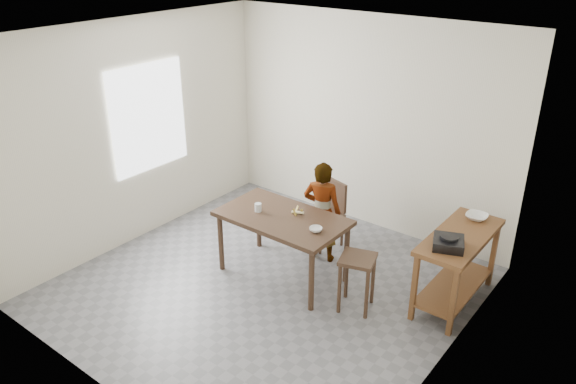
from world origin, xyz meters
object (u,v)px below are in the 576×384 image
Objects in this scene: child at (322,212)px; prep_counter at (456,269)px; stool at (356,283)px; dining_table at (282,246)px; dining_chair at (323,214)px.

prep_counter is at bearing 167.17° from child.
child is at bearing 145.23° from stool.
dining_table is 1.17× the size of prep_counter.
stool is at bearing -136.26° from prep_counter.
child is (0.13, 0.56, 0.24)m from dining_table.
dining_chair is 1.37× the size of stool.
prep_counter is (1.72, 0.70, 0.03)m from dining_table.
stool is at bearing 127.53° from child.
dining_chair is 1.33m from stool.
prep_counter is 1.46× the size of dining_chair.
dining_chair is at bearing 175.16° from prep_counter.
child reaches higher than dining_chair.
stool is at bearing -24.25° from dining_chair.
child is 1.49× the size of dining_chair.
prep_counter is 1.61m from child.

